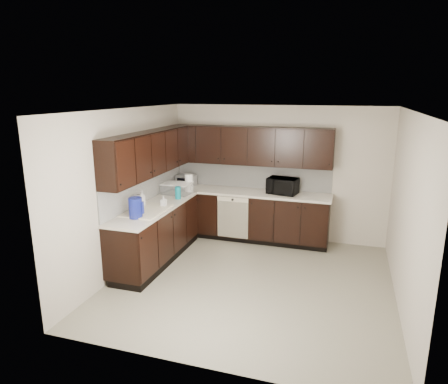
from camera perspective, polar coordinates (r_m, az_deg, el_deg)
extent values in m
plane|color=gray|center=(6.09, 3.92, -12.64)|extent=(4.00, 4.00, 0.00)
plane|color=white|center=(5.43, 4.38, 11.58)|extent=(4.00, 4.00, 0.00)
cube|color=#B9AF9E|center=(7.54, 7.68, 2.66)|extent=(4.00, 0.02, 2.50)
cube|color=#B9AF9E|center=(6.38, -13.62, 0.25)|extent=(0.02, 4.00, 2.50)
cube|color=#B9AF9E|center=(5.55, 24.69, -2.77)|extent=(0.02, 4.00, 2.50)
cube|color=#B9AF9E|center=(3.82, -2.94, -8.91)|extent=(4.00, 0.02, 2.50)
cube|color=black|center=(7.56, 3.34, -3.48)|extent=(3.00, 0.60, 0.90)
cube|color=black|center=(6.72, -9.70, -5.98)|extent=(0.60, 2.20, 0.90)
cube|color=black|center=(7.71, 3.35, -6.25)|extent=(3.00, 0.54, 0.10)
cube|color=black|center=(6.85, -9.33, -9.15)|extent=(0.54, 2.20, 0.10)
cube|color=beige|center=(7.43, 3.39, -0.03)|extent=(3.03, 0.63, 0.04)
cube|color=beige|center=(6.57, -9.87, -2.13)|extent=(0.63, 2.23, 0.04)
cube|color=silver|center=(7.64, 3.95, 2.37)|extent=(3.00, 0.02, 0.48)
cube|color=silver|center=(6.89, -10.96, 0.83)|extent=(0.02, 2.80, 0.48)
cube|color=black|center=(7.39, 3.74, 6.62)|extent=(3.00, 0.33, 0.70)
cube|color=black|center=(6.57, -10.70, 5.43)|extent=(0.33, 2.47, 0.70)
cube|color=beige|center=(7.32, 1.26, -3.63)|extent=(0.58, 0.02, 0.78)
cube|color=beige|center=(7.22, 1.27, -1.08)|extent=(0.58, 0.03, 0.08)
cylinder|color=black|center=(7.21, 1.23, -1.11)|extent=(0.04, 0.02, 0.04)
cube|color=beige|center=(6.30, -10.96, -2.66)|extent=(0.54, 0.82, 0.03)
cube|color=beige|center=(6.16, -11.80, -3.92)|extent=(0.42, 0.34, 0.16)
cube|color=beige|center=(6.49, -10.09, -2.89)|extent=(0.42, 0.34, 0.16)
cylinder|color=silver|center=(6.37, -12.76, -1.39)|extent=(0.03, 0.03, 0.26)
cylinder|color=silver|center=(6.32, -12.42, -0.38)|extent=(0.14, 0.02, 0.02)
cylinder|color=#B2B2B7|center=(6.15, -11.81, -3.66)|extent=(0.20, 0.20, 0.10)
imported|color=black|center=(7.26, 8.35, 0.86)|extent=(0.58, 0.44, 0.29)
imported|color=gray|center=(6.47, -8.62, -1.33)|extent=(0.09, 0.09, 0.18)
imported|color=gray|center=(6.51, -11.58, -0.95)|extent=(0.12, 0.12, 0.27)
cube|color=silver|center=(7.83, -5.40, 1.66)|extent=(0.38, 0.30, 0.22)
cube|color=silver|center=(7.25, -6.73, 0.48)|extent=(0.51, 0.40, 0.19)
cylinder|color=#111D9C|center=(5.97, -12.53, -2.23)|extent=(0.27, 0.27, 0.30)
cylinder|color=#0C7B8B|center=(6.90, -6.60, -0.10)|extent=(0.11, 0.11, 0.22)
cylinder|color=white|center=(7.37, -5.03, 1.29)|extent=(0.17, 0.17, 0.32)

